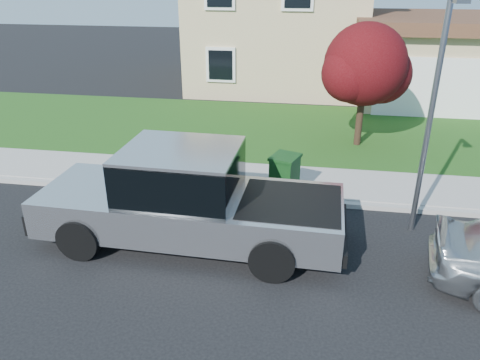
# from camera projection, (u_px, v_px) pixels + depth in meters

# --- Properties ---
(ground) EXTENTS (80.00, 80.00, 0.00)m
(ground) POSITION_uv_depth(u_px,v_px,m) (207.00, 261.00, 9.52)
(ground) COLOR black
(ground) RESTS_ON ground
(curb) EXTENTS (40.00, 0.20, 0.12)m
(curb) POSITION_uv_depth(u_px,v_px,m) (271.00, 199.00, 11.95)
(curb) COLOR gray
(curb) RESTS_ON ground
(sidewalk) EXTENTS (40.00, 2.00, 0.15)m
(sidewalk) POSITION_uv_depth(u_px,v_px,m) (275.00, 181.00, 12.93)
(sidewalk) COLOR gray
(sidewalk) RESTS_ON ground
(lawn) EXTENTS (40.00, 7.00, 0.10)m
(lawn) POSITION_uv_depth(u_px,v_px,m) (286.00, 131.00, 16.99)
(lawn) COLOR #1B4313
(lawn) RESTS_ON ground
(house) EXTENTS (14.00, 11.30, 6.85)m
(house) POSITION_uv_depth(u_px,v_px,m) (307.00, 19.00, 22.74)
(house) COLOR tan
(house) RESTS_ON ground
(pickup_truck) EXTENTS (6.57, 2.59, 2.14)m
(pickup_truck) POSITION_uv_depth(u_px,v_px,m) (189.00, 200.00, 9.82)
(pickup_truck) COLOR black
(pickup_truck) RESTS_ON ground
(woman) EXTENTS (0.62, 0.47, 1.70)m
(woman) POSITION_uv_depth(u_px,v_px,m) (155.00, 170.00, 11.80)
(woman) COLOR tan
(woman) RESTS_ON ground
(ornamental_tree) EXTENTS (2.84, 2.57, 3.90)m
(ornamental_tree) POSITION_uv_depth(u_px,v_px,m) (366.00, 69.00, 14.53)
(ornamental_tree) COLOR black
(ornamental_tree) RESTS_ON lawn
(trash_bin) EXTENTS (0.84, 0.90, 1.04)m
(trash_bin) POSITION_uv_depth(u_px,v_px,m) (285.00, 175.00, 11.83)
(trash_bin) COLOR #0E3511
(trash_bin) RESTS_ON sidewalk
(street_lamp) EXTENTS (0.27, 0.66, 5.08)m
(street_lamp) POSITION_uv_depth(u_px,v_px,m) (433.00, 107.00, 9.43)
(street_lamp) COLOR slate
(street_lamp) RESTS_ON ground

